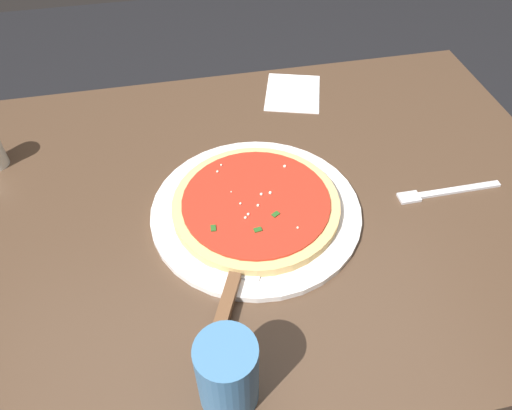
% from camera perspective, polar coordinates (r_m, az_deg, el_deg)
% --- Properties ---
extents(ground_plane, '(5.00, 5.00, 0.00)m').
position_cam_1_polar(ground_plane, '(1.45, 1.26, -19.65)').
color(ground_plane, black).
extents(restaurant_table, '(1.05, 0.80, 0.72)m').
position_cam_1_polar(restaurant_table, '(0.94, 1.84, -4.94)').
color(restaurant_table, black).
rests_on(restaurant_table, ground_plane).
extents(serving_plate, '(0.35, 0.35, 0.01)m').
position_cam_1_polar(serving_plate, '(0.81, 0.00, -0.70)').
color(serving_plate, white).
rests_on(serving_plate, restaurant_table).
extents(pizza, '(0.27, 0.27, 0.02)m').
position_cam_1_polar(pizza, '(0.80, -0.00, 0.04)').
color(pizza, '#DBB26B').
rests_on(pizza, serving_plate).
extents(pizza_server, '(0.13, 0.22, 0.01)m').
position_cam_1_polar(pizza_server, '(0.70, -2.91, -9.79)').
color(pizza_server, silver).
rests_on(pizza_server, serving_plate).
extents(cup_tall_drink, '(0.07, 0.07, 0.12)m').
position_cam_1_polar(cup_tall_drink, '(0.60, -3.33, -18.95)').
color(cup_tall_drink, teal).
rests_on(cup_tall_drink, restaurant_table).
extents(napkin_folded_right, '(0.15, 0.17, 0.00)m').
position_cam_1_polar(napkin_folded_right, '(1.08, 4.29, 12.84)').
color(napkin_folded_right, white).
rests_on(napkin_folded_right, restaurant_table).
extents(fork, '(0.19, 0.02, 0.00)m').
position_cam_1_polar(fork, '(0.90, 20.88, 1.41)').
color(fork, silver).
rests_on(fork, restaurant_table).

